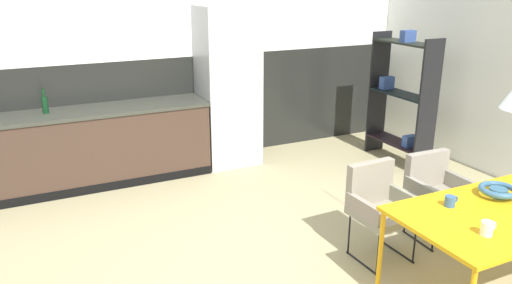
% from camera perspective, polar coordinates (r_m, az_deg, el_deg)
% --- Properties ---
extents(ground_plane, '(9.15, 9.15, 0.00)m').
position_cam_1_polar(ground_plane, '(4.18, 3.30, -15.64)').
color(ground_plane, tan).
extents(back_wall_splashback_dark, '(7.04, 0.12, 1.38)m').
position_cam_1_polar(back_wall_splashback_dark, '(6.57, -9.75, 3.60)').
color(back_wall_splashback_dark, black).
rests_on(back_wall_splashback_dark, ground).
extents(back_wall_panel_upper, '(7.04, 0.12, 1.38)m').
position_cam_1_polar(back_wall_panel_upper, '(6.36, -10.44, 15.69)').
color(back_wall_panel_upper, white).
rests_on(back_wall_panel_upper, back_wall_splashback_dark).
extents(kitchen_counter, '(3.69, 0.63, 0.90)m').
position_cam_1_polar(kitchen_counter, '(6.07, -22.73, -1.18)').
color(kitchen_counter, '#402D23').
rests_on(kitchen_counter, ground).
extents(refrigerator_column, '(0.71, 0.60, 2.02)m').
position_cam_1_polar(refrigerator_column, '(6.37, -3.23, 6.33)').
color(refrigerator_column, '#ADAFB2').
rests_on(refrigerator_column, ground).
extents(dining_table, '(1.53, 0.91, 0.74)m').
position_cam_1_polar(dining_table, '(4.03, 26.36, -7.67)').
color(dining_table, '#EAA412').
rests_on(dining_table, ground).
extents(armchair_facing_counter, '(0.51, 0.49, 0.79)m').
position_cam_1_polar(armchair_facing_counter, '(4.90, 19.81, -4.62)').
color(armchair_facing_counter, gray).
rests_on(armchair_facing_counter, ground).
extents(armchair_head_of_table, '(0.50, 0.48, 0.83)m').
position_cam_1_polar(armchair_head_of_table, '(4.40, 13.83, -6.44)').
color(armchair_head_of_table, gray).
rests_on(armchair_head_of_table, ground).
extents(fruit_bowl, '(0.29, 0.29, 0.08)m').
position_cam_1_polar(fruit_bowl, '(4.23, 26.07, -5.01)').
color(fruit_bowl, '#33607F').
rests_on(fruit_bowl, dining_table).
extents(mug_short_terracotta, '(0.12, 0.08, 0.08)m').
position_cam_1_polar(mug_short_terracotta, '(3.92, 21.41, -6.33)').
color(mug_short_terracotta, '#335B93').
rests_on(mug_short_terracotta, dining_table).
extents(mug_wide_latte, '(0.12, 0.08, 0.10)m').
position_cam_1_polar(mug_wide_latte, '(3.60, 25.03, -8.96)').
color(mug_wide_latte, white).
rests_on(mug_wide_latte, dining_table).
extents(bottle_vinegar_dark, '(0.07, 0.07, 0.28)m').
position_cam_1_polar(bottle_vinegar_dark, '(5.96, -23.08, 4.03)').
color(bottle_vinegar_dark, '#0F3319').
rests_on(bottle_vinegar_dark, kitchen_counter).
extents(open_shelf_unit, '(0.30, 0.97, 1.72)m').
position_cam_1_polar(open_shelf_unit, '(6.70, 16.35, 5.07)').
color(open_shelf_unit, black).
rests_on(open_shelf_unit, ground).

